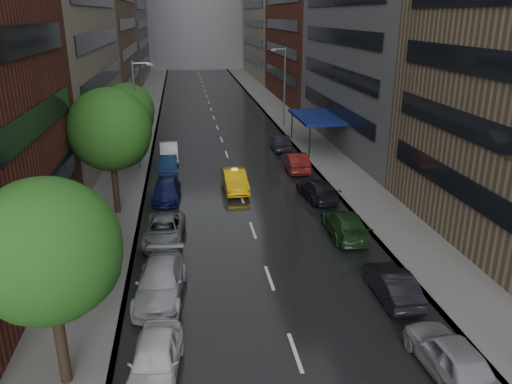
% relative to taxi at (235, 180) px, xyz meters
% --- Properties ---
extents(road, '(14.00, 140.00, 0.01)m').
position_rel_taxi_xyz_m(road, '(0.31, 26.34, -0.78)').
color(road, black).
rests_on(road, ground).
extents(sidewalk_left, '(4.00, 140.00, 0.15)m').
position_rel_taxi_xyz_m(sidewalk_left, '(-8.69, 26.34, -0.71)').
color(sidewalk_left, gray).
rests_on(sidewalk_left, ground).
extents(sidewalk_right, '(4.00, 140.00, 0.15)m').
position_rel_taxi_xyz_m(sidewalk_right, '(9.31, 26.34, -0.71)').
color(sidewalk_right, gray).
rests_on(sidewalk_right, ground).
extents(tree_near, '(4.92, 4.92, 7.84)m').
position_rel_taxi_xyz_m(tree_near, '(-8.29, -20.17, 4.57)').
color(tree_near, '#382619').
rests_on(tree_near, ground).
extents(tree_mid, '(5.28, 5.28, 8.42)m').
position_rel_taxi_xyz_m(tree_mid, '(-8.29, -3.64, 4.97)').
color(tree_mid, '#382619').
rests_on(tree_mid, ground).
extents(tree_far, '(4.57, 4.57, 7.29)m').
position_rel_taxi_xyz_m(tree_far, '(-8.29, 7.48, 4.19)').
color(tree_far, '#382619').
rests_on(tree_far, ground).
extents(taxi, '(1.80, 4.83, 1.58)m').
position_rel_taxi_xyz_m(taxi, '(0.00, 0.00, 0.00)').
color(taxi, '#E8AB0C').
rests_on(taxi, ground).
extents(parked_cars_left, '(2.65, 34.24, 1.55)m').
position_rel_taxi_xyz_m(parked_cars_left, '(-5.09, -6.47, -0.06)').
color(parked_cars_left, white).
rests_on(parked_cars_left, ground).
extents(parked_cars_right, '(2.44, 37.62, 1.58)m').
position_rel_taxi_xyz_m(parked_cars_right, '(5.71, -5.99, -0.04)').
color(parked_cars_right, '#97979C').
rests_on(parked_cars_right, ground).
extents(street_lamp_left, '(1.74, 0.22, 9.00)m').
position_rel_taxi_xyz_m(street_lamp_left, '(-7.41, 6.34, 4.10)').
color(street_lamp_left, gray).
rests_on(street_lamp_left, sidewalk_left).
extents(street_lamp_right, '(1.74, 0.22, 9.00)m').
position_rel_taxi_xyz_m(street_lamp_right, '(8.03, 21.34, 4.10)').
color(street_lamp_right, gray).
rests_on(street_lamp_right, sidewalk_right).
extents(awning, '(4.00, 8.00, 3.12)m').
position_rel_taxi_xyz_m(awning, '(9.30, 11.34, 2.35)').
color(awning, navy).
rests_on(awning, sidewalk_right).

